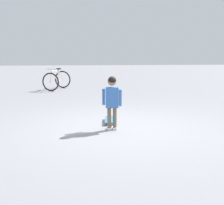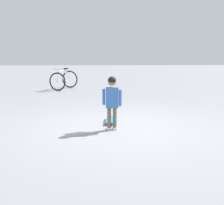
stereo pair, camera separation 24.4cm
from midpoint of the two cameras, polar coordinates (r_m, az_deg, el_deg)
The scene contains 4 objects.
ground_plane at distance 5.92m, azimuth 2.50°, elevation -5.06°, with size 50.00×50.00×0.00m, color gray.
child_person at distance 5.67m, azimuth 1.24°, elevation 1.06°, with size 0.22×0.37×1.06m.
skateboard at distance 6.37m, azimuth 0.81°, elevation -3.40°, with size 0.64×0.23×0.07m.
bicycle_mid at distance 11.91m, azimuth -8.79°, elevation 4.41°, with size 1.26×1.06×0.85m.
Camera 2 is at (-5.70, 0.34, 1.56)m, focal length 46.87 mm.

